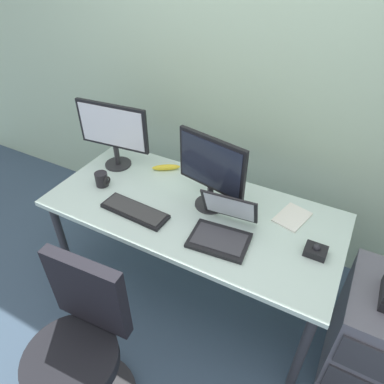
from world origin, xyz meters
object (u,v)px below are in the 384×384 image
at_px(laptop, 223,228).
at_px(coffee_mug, 102,179).
at_px(office_chair, 81,353).
at_px(file_cabinet, 377,336).
at_px(trackball_mouse, 316,251).
at_px(monitor_side, 211,169).
at_px(banana, 166,167).
at_px(monitor_main, 113,131).
at_px(keyboard, 135,211).
at_px(paper_notepad, 292,217).

height_order(laptop, coffee_mug, laptop).
bearing_deg(office_chair, laptop, 63.98).
relative_size(office_chair, coffee_mug, 10.31).
relative_size(file_cabinet, trackball_mouse, 5.88).
height_order(file_cabinet, monitor_side, monitor_side).
bearing_deg(banana, file_cabinet, -11.85).
height_order(laptop, trackball_mouse, laptop).
relative_size(monitor_side, coffee_mug, 4.95).
xyz_separation_m(monitor_main, banana, (0.33, 0.11, -0.25)).
relative_size(office_chair, banana, 4.96).
xyz_separation_m(keyboard, laptop, (0.52, 0.07, 0.04)).
distance_m(trackball_mouse, coffee_mug, 1.33).
relative_size(file_cabinet, coffee_mug, 7.08).
height_order(office_chair, monitor_main, monitor_main).
bearing_deg(office_chair, paper_notepad, 58.20).
xyz_separation_m(file_cabinet, monitor_main, (-1.81, 0.21, 0.67)).
bearing_deg(file_cabinet, laptop, -175.04).
bearing_deg(file_cabinet, keyboard, -173.86).
distance_m(monitor_main, coffee_mug, 0.33).
bearing_deg(keyboard, office_chair, -78.07).
distance_m(monitor_side, laptop, 0.33).
bearing_deg(monitor_main, office_chair, -62.66).
distance_m(office_chair, paper_notepad, 1.31).
bearing_deg(laptop, coffee_mug, 176.88).
bearing_deg(laptop, monitor_main, 162.96).
height_order(office_chair, monitor_side, monitor_side).
distance_m(monitor_side, paper_notepad, 0.54).
bearing_deg(banana, monitor_main, -162.00).
height_order(file_cabinet, paper_notepad, paper_notepad).
relative_size(laptop, trackball_mouse, 3.09).
bearing_deg(trackball_mouse, banana, 164.72).
xyz_separation_m(office_chair, monitor_side, (0.21, 0.96, 0.56)).
distance_m(monitor_side, banana, 0.53).
xyz_separation_m(file_cabinet, trackball_mouse, (-0.42, 0.02, 0.43)).
distance_m(office_chair, coffee_mug, 1.01).
bearing_deg(file_cabinet, trackball_mouse, 177.29).
distance_m(keyboard, coffee_mug, 0.36).
bearing_deg(trackball_mouse, coffee_mug, -177.86).
bearing_deg(office_chair, coffee_mug, 120.64).
bearing_deg(keyboard, laptop, 8.12).
bearing_deg(keyboard, banana, 98.77).
relative_size(office_chair, paper_notepad, 4.53).
distance_m(monitor_main, keyboard, 0.59).
height_order(monitor_side, keyboard, monitor_side).
height_order(office_chair, coffee_mug, office_chair).
bearing_deg(paper_notepad, monitor_main, -178.61).
height_order(file_cabinet, keyboard, keyboard).
xyz_separation_m(trackball_mouse, paper_notepad, (-0.18, 0.22, -0.02)).
bearing_deg(laptop, trackball_mouse, 11.60).
xyz_separation_m(trackball_mouse, coffee_mug, (-1.33, -0.05, 0.02)).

